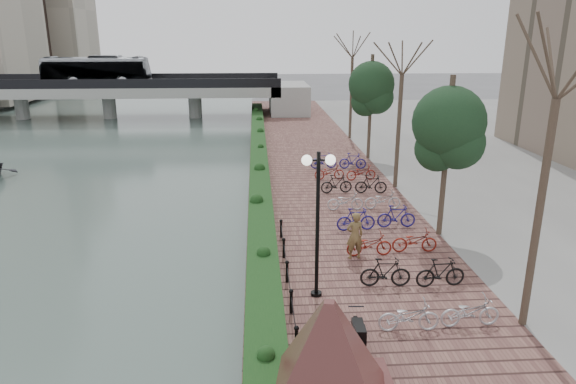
{
  "coord_description": "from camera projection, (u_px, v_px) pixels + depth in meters",
  "views": [
    {
      "loc": [
        0.45,
        -10.55,
        8.42
      ],
      "look_at": [
        1.77,
        10.45,
        2.0
      ],
      "focal_mm": 32.0,
      "sensor_mm": 36.0,
      "label": 1
    }
  ],
  "objects": [
    {
      "name": "river_water",
      "position": [
        33.0,
        163.0,
        35.46
      ],
      "size": [
        30.0,
        130.0,
        0.02
      ],
      "primitive_type": "cube",
      "color": "#4C5F58",
      "rests_on": "ground"
    },
    {
      "name": "motorcycle",
      "position": [
        358.0,
        331.0,
        13.59
      ],
      "size": [
        0.52,
        1.4,
        0.86
      ],
      "primitive_type": null,
      "rotation": [
        0.0,
        0.0,
        -0.07
      ],
      "color": "black",
      "rests_on": "promenade"
    },
    {
      "name": "lamppost",
      "position": [
        318.0,
        194.0,
        15.37
      ],
      "size": [
        1.02,
        0.32,
        4.67
      ],
      "color": "black",
      "rests_on": "promenade"
    },
    {
      "name": "chain_fence",
      "position": [
        294.0,
        320.0,
        14.24
      ],
      "size": [
        0.1,
        14.1,
        0.7
      ],
      "color": "black",
      "rests_on": "promenade"
    },
    {
      "name": "pedestrian",
      "position": [
        355.0,
        236.0,
        18.81
      ],
      "size": [
        0.71,
        0.52,
        1.8
      ],
      "primitive_type": "imported",
      "rotation": [
        0.0,
        0.0,
        3.29
      ],
      "color": "brown",
      "rests_on": "promenade"
    },
    {
      "name": "granite_monument",
      "position": [
        328.0,
        359.0,
        10.83
      ],
      "size": [
        5.19,
        5.19,
        2.74
      ],
      "color": "#4A231F",
      "rests_on": "promenade"
    },
    {
      "name": "hedge",
      "position": [
        259.0,
        166.0,
        31.39
      ],
      "size": [
        1.1,
        56.0,
        0.6
      ],
      "primitive_type": "cube",
      "color": "#133414",
      "rests_on": "promenade"
    },
    {
      "name": "bridge",
      "position": [
        105.0,
        86.0,
        53.56
      ],
      "size": [
        36.0,
        10.77,
        6.5
      ],
      "color": "#999894",
      "rests_on": "ground"
    },
    {
      "name": "bicycle_parking",
      "position": [
        370.0,
        209.0,
        22.97
      ],
      "size": [
        2.4,
        19.89,
        1.0
      ],
      "color": "#BBBAC0",
      "rests_on": "promenade"
    },
    {
      "name": "promenade",
      "position": [
        319.0,
        185.0,
        29.37
      ],
      "size": [
        8.0,
        75.0,
        0.5
      ],
      "primitive_type": "cube",
      "color": "brown",
      "rests_on": "ground"
    },
    {
      "name": "street_trees",
      "position": [
        418.0,
        141.0,
        24.01
      ],
      "size": [
        3.2,
        37.12,
        6.8
      ],
      "color": "#3A2922",
      "rests_on": "promenade"
    }
  ]
}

